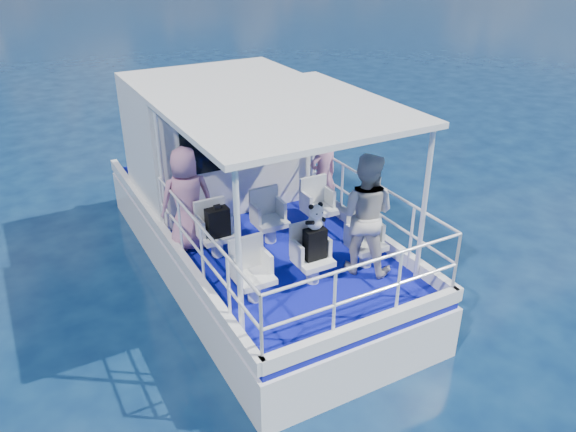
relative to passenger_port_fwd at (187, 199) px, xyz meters
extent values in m
plane|color=#081C3D|center=(1.16, -0.65, -1.71)|extent=(2000.00, 2000.00, 0.00)
cube|color=white|center=(1.16, 0.35, -1.71)|extent=(3.00, 7.00, 1.60)
cube|color=#080A78|center=(1.16, 0.35, -0.86)|extent=(2.90, 6.90, 0.10)
cube|color=white|center=(1.16, 1.65, 0.29)|extent=(2.85, 2.00, 2.20)
cube|color=white|center=(1.16, -0.85, 1.43)|extent=(3.00, 3.20, 0.08)
cylinder|color=white|center=(-0.19, -2.35, 0.29)|extent=(0.07, 0.07, 2.20)
cylinder|color=white|center=(2.51, -2.35, 0.29)|extent=(0.07, 0.07, 2.20)
cylinder|color=white|center=(-0.19, 0.55, 0.29)|extent=(0.07, 0.07, 2.20)
cylinder|color=white|center=(2.51, 0.55, 0.29)|extent=(0.07, 0.07, 2.20)
cube|color=white|center=(0.26, -0.45, -0.62)|extent=(0.48, 0.46, 0.38)
cube|color=white|center=(1.16, -0.45, -0.62)|extent=(0.48, 0.46, 0.38)
cube|color=white|center=(2.06, -0.45, -0.62)|extent=(0.48, 0.46, 0.38)
cube|color=white|center=(0.26, -1.75, -0.62)|extent=(0.48, 0.46, 0.38)
cube|color=white|center=(1.16, -1.75, -0.62)|extent=(0.48, 0.46, 0.38)
cube|color=white|center=(2.06, -1.75, -0.62)|extent=(0.48, 0.46, 0.38)
imported|color=#C37E9F|center=(0.00, 0.00, 0.00)|extent=(0.67, 0.52, 1.62)
imported|color=#BF7B9B|center=(2.36, -0.06, -0.07)|extent=(0.57, 0.41, 1.49)
imported|color=beige|center=(1.95, -1.79, 0.08)|extent=(1.08, 1.09, 1.78)
cube|color=black|center=(0.27, -0.53, -0.21)|extent=(0.33, 0.19, 0.44)
cube|color=black|center=(1.18, -1.76, -0.21)|extent=(0.30, 0.17, 0.45)
cube|color=black|center=(0.27, -0.54, 0.04)|extent=(0.10, 0.06, 0.06)
camera|label=1|loc=(-2.30, -7.38, 3.58)|focal=35.00mm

